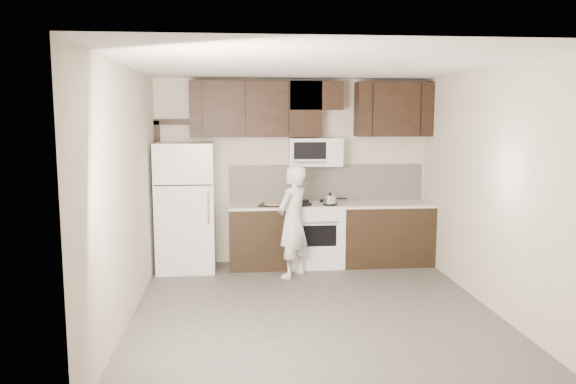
{
  "coord_description": "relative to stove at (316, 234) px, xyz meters",
  "views": [
    {
      "loc": [
        -0.86,
        -5.98,
        2.18
      ],
      "look_at": [
        -0.2,
        0.9,
        1.23
      ],
      "focal_mm": 35.0,
      "sensor_mm": 36.0,
      "label": 1
    }
  ],
  "objects": [
    {
      "name": "upper_cabinets",
      "position": [
        -0.09,
        0.14,
        1.82
      ],
      "size": [
        3.48,
        0.35,
        0.78
      ],
      "color": "black",
      "rests_on": "back_wall"
    },
    {
      "name": "pizza",
      "position": [
        -0.61,
        -0.13,
        0.48
      ],
      "size": [
        0.34,
        0.34,
        0.02
      ],
      "primitive_type": "cylinder",
      "rotation": [
        0.0,
        0.0,
        -0.26
      ],
      "color": "#CFB68B",
      "rests_on": "baking_tray"
    },
    {
      "name": "ceiling",
      "position": [
        -0.3,
        -1.94,
        2.24
      ],
      "size": [
        4.5,
        4.5,
        0.0
      ],
      "primitive_type": "plane",
      "rotation": [
        3.14,
        0.0,
        0.0
      ],
      "color": "white",
      "rests_on": "back_wall"
    },
    {
      "name": "door_trim",
      "position": [
        -2.22,
        0.27,
        0.79
      ],
      "size": [
        0.5,
        0.08,
        2.12
      ],
      "color": "black",
      "rests_on": "floor"
    },
    {
      "name": "counter_run",
      "position": [
        0.3,
        0.0,
        -0.0
      ],
      "size": [
        2.95,
        0.64,
        0.91
      ],
      "color": "black",
      "rests_on": "floor"
    },
    {
      "name": "floor",
      "position": [
        -0.3,
        -1.94,
        -0.46
      ],
      "size": [
        4.5,
        4.5,
        0.0
      ],
      "primitive_type": "plane",
      "color": "#4C4A47",
      "rests_on": "ground"
    },
    {
      "name": "stove",
      "position": [
        0.0,
        0.0,
        0.0
      ],
      "size": [
        0.76,
        0.66,
        0.94
      ],
      "color": "white",
      "rests_on": "floor"
    },
    {
      "name": "back_wall",
      "position": [
        -0.3,
        0.31,
        0.89
      ],
      "size": [
        4.0,
        0.0,
        4.0
      ],
      "primitive_type": "plane",
      "rotation": [
        1.57,
        0.0,
        0.0
      ],
      "color": "beige",
      "rests_on": "ground"
    },
    {
      "name": "baking_tray",
      "position": [
        -0.61,
        -0.13,
        0.46
      ],
      "size": [
        0.48,
        0.4,
        0.02
      ],
      "primitive_type": "cube",
      "rotation": [
        0.0,
        0.0,
        -0.26
      ],
      "color": "black",
      "rests_on": "counter_run"
    },
    {
      "name": "backsplash",
      "position": [
        0.2,
        0.3,
        0.72
      ],
      "size": [
        2.9,
        0.02,
        0.54
      ],
      "primitive_type": "cube",
      "color": "beige",
      "rests_on": "counter_run"
    },
    {
      "name": "person",
      "position": [
        -0.39,
        -0.55,
        0.3
      ],
      "size": [
        0.64,
        0.66,
        1.52
      ],
      "primitive_type": "imported",
      "rotation": [
        0.0,
        0.0,
        4.01
      ],
      "color": "white",
      "rests_on": "floor"
    },
    {
      "name": "refrigerator",
      "position": [
        -1.85,
        -0.05,
        0.44
      ],
      "size": [
        0.8,
        0.76,
        1.8
      ],
      "color": "white",
      "rests_on": "floor"
    },
    {
      "name": "saucepan",
      "position": [
        0.18,
        -0.15,
        0.52
      ],
      "size": [
        0.33,
        0.19,
        0.18
      ],
      "color": "silver",
      "rests_on": "stove"
    },
    {
      "name": "microwave",
      "position": [
        -0.0,
        0.12,
        1.19
      ],
      "size": [
        0.76,
        0.42,
        0.4
      ],
      "color": "white",
      "rests_on": "upper_cabinets"
    }
  ]
}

